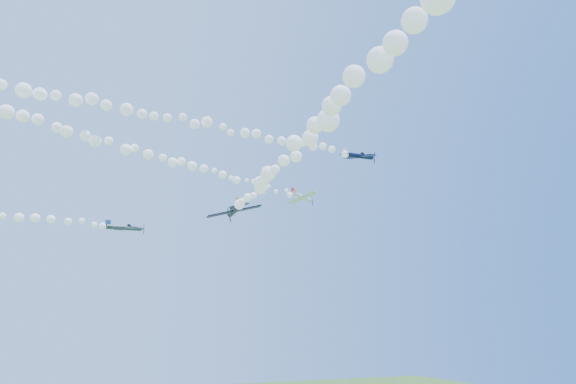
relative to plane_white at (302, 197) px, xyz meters
name	(u,v)px	position (x,y,z in m)	size (l,w,h in m)	color
plane_white	(302,197)	(0.00, 0.00, 0.00)	(6.33, 6.58, 2.52)	white
smoke_trail_white	(137,150)	(-33.09, -15.29, -0.28)	(62.88, 30.33, 2.79)	white
plane_navy	(359,156)	(4.52, -14.54, 4.35)	(7.33, 7.57, 2.29)	#0B1134
smoke_trail_navy	(131,110)	(-34.66, -18.99, 4.13)	(74.05, 10.78, 2.87)	white
plane_grey	(125,228)	(-32.17, 9.16, -7.06)	(7.55, 7.98, 2.02)	#343F4C
plane_black	(234,210)	(-19.55, -19.45, -8.93)	(7.72, 7.58, 2.44)	black
smoke_trail_black	(347,94)	(-22.49, -57.10, -9.19)	(8.09, 70.80, 3.06)	white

